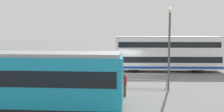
# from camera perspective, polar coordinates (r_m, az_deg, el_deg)

# --- Properties ---
(ground_plane) EXTENTS (160.00, 160.00, 0.00)m
(ground_plane) POSITION_cam_1_polar(r_m,az_deg,el_deg) (26.51, 3.68, -4.18)
(ground_plane) COLOR slate
(double_decker_bus) EXTENTS (11.79, 3.38, 3.84)m
(double_decker_bus) POSITION_cam_1_polar(r_m,az_deg,el_deg) (29.14, 11.97, 0.50)
(double_decker_bus) COLOR white
(double_decker_bus) RESTS_ON ground
(tram_yellow) EXTENTS (13.47, 3.13, 3.27)m
(tram_yellow) POSITION_cam_1_polar(r_m,az_deg,el_deg) (16.61, -21.47, -4.61)
(tram_yellow) COLOR teal
(tram_yellow) RESTS_ON ground
(pedestrian_near_railing) EXTENTS (0.45, 0.45, 1.78)m
(pedestrian_near_railing) POSITION_cam_1_polar(r_m,az_deg,el_deg) (21.67, -9.62, -3.73)
(pedestrian_near_railing) COLOR #4C3F2D
(pedestrian_near_railing) RESTS_ON ground
(pedestrian_crossing) EXTENTS (0.43, 0.43, 1.62)m
(pedestrian_crossing) POSITION_cam_1_polar(r_m,az_deg,el_deg) (17.95, 2.71, -5.96)
(pedestrian_crossing) COLOR #4C3F2D
(pedestrian_crossing) RESTS_ON ground
(pedestrian_railing) EXTENTS (9.54, 0.37, 1.08)m
(pedestrian_railing) POSITION_cam_1_polar(r_m,az_deg,el_deg) (21.42, -0.99, -4.52)
(pedestrian_railing) COLOR gray
(pedestrian_railing) RESTS_ON ground
(info_sign) EXTENTS (0.97, 0.16, 2.20)m
(info_sign) POSITION_cam_1_polar(r_m,az_deg,el_deg) (21.68, -9.27, -2.47)
(info_sign) COLOR slate
(info_sign) RESTS_ON ground
(street_lamp) EXTENTS (0.36, 0.36, 6.19)m
(street_lamp) POSITION_cam_1_polar(r_m,az_deg,el_deg) (20.08, 12.40, 3.02)
(street_lamp) COLOR #4C4C51
(street_lamp) RESTS_ON ground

